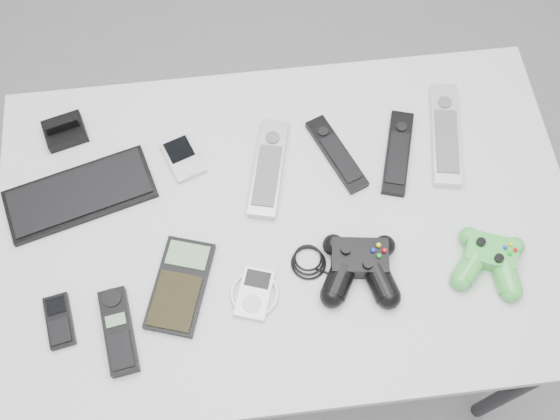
{
  "coord_description": "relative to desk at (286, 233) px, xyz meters",
  "views": [
    {
      "loc": [
        0.01,
        -0.52,
        1.95
      ],
      "look_at": [
        0.07,
        0.03,
        0.79
      ],
      "focal_mm": 42.0,
      "sensor_mm": 36.0,
      "label": 1
    }
  ],
  "objects": [
    {
      "name": "dock_bracket",
      "position": [
        -0.44,
        0.25,
        0.09
      ],
      "size": [
        0.1,
        0.09,
        0.04
      ],
      "primitive_type": "cube",
      "rotation": [
        0.0,
        0.0,
        0.27
      ],
      "color": "black",
      "rests_on": "desk"
    },
    {
      "name": "controller_black",
      "position": [
        0.12,
        -0.12,
        0.09
      ],
      "size": [
        0.28,
        0.19,
        0.05
      ],
      "primitive_type": null,
      "rotation": [
        0.0,
        0.0,
        -0.14
      ],
      "color": "black",
      "rests_on": "desk"
    },
    {
      "name": "desk",
      "position": [
        0.0,
        0.0,
        0.0
      ],
      "size": [
        1.15,
        0.74,
        0.77
      ],
      "color": "#A5A5A8",
      "rests_on": "floor"
    },
    {
      "name": "pda",
      "position": [
        -0.2,
        0.16,
        0.07
      ],
      "size": [
        0.09,
        0.11,
        0.02
      ],
      "primitive_type": "cube",
      "rotation": [
        0.0,
        0.0,
        0.36
      ],
      "color": "#A7A6AD",
      "rests_on": "desk"
    },
    {
      "name": "calculator",
      "position": [
        -0.22,
        -0.12,
        0.08
      ],
      "size": [
        0.15,
        0.21,
        0.02
      ],
      "primitive_type": "cube",
      "rotation": [
        0.0,
        0.0,
        -0.31
      ],
      "color": "black",
      "rests_on": "desk"
    },
    {
      "name": "remote_silver_a",
      "position": [
        -0.02,
        0.12,
        0.08
      ],
      "size": [
        0.11,
        0.23,
        0.02
      ],
      "primitive_type": "cube",
      "rotation": [
        0.0,
        0.0,
        -0.24
      ],
      "color": "#A7A6AD",
      "rests_on": "desk"
    },
    {
      "name": "pda_keyboard",
      "position": [
        -0.41,
        0.1,
        0.08
      ],
      "size": [
        0.32,
        0.2,
        0.02
      ],
      "primitive_type": "cube",
      "rotation": [
        0.0,
        0.0,
        0.27
      ],
      "color": "black",
      "rests_on": "desk"
    },
    {
      "name": "controller_green",
      "position": [
        0.37,
        -0.14,
        0.09
      ],
      "size": [
        0.18,
        0.18,
        0.05
      ],
      "primitive_type": null,
      "rotation": [
        0.0,
        0.0,
        -0.36
      ],
      "color": "#227E33",
      "rests_on": "desk"
    },
    {
      "name": "cordless_handset",
      "position": [
        -0.33,
        -0.19,
        0.08
      ],
      "size": [
        0.07,
        0.17,
        0.03
      ],
      "primitive_type": "cube",
      "rotation": [
        0.0,
        0.0,
        0.15
      ],
      "color": "black",
      "rests_on": "desk"
    },
    {
      "name": "remote_black_a",
      "position": [
        0.12,
        0.13,
        0.08
      ],
      "size": [
        0.11,
        0.19,
        0.02
      ],
      "primitive_type": "cube",
      "rotation": [
        0.0,
        0.0,
        0.38
      ],
      "color": "black",
      "rests_on": "desk"
    },
    {
      "name": "remote_black_b",
      "position": [
        0.25,
        0.12,
        0.08
      ],
      "size": [
        0.1,
        0.2,
        0.02
      ],
      "primitive_type": "cube",
      "rotation": [
        0.0,
        0.0,
        -0.3
      ],
      "color": "black",
      "rests_on": "desk"
    },
    {
      "name": "floor",
      "position": [
        -0.08,
        -0.02,
        -0.7
      ],
      "size": [
        3.5,
        3.5,
        0.0
      ],
      "primitive_type": "plane",
      "color": "slate",
      "rests_on": "ground"
    },
    {
      "name": "remote_silver_b",
      "position": [
        0.35,
        0.15,
        0.08
      ],
      "size": [
        0.1,
        0.25,
        0.02
      ],
      "primitive_type": "cube",
      "rotation": [
        0.0,
        0.0,
        -0.18
      ],
      "color": "#BAB9C1",
      "rests_on": "desk"
    },
    {
      "name": "mp3_player",
      "position": [
        -0.08,
        -0.15,
        0.08
      ],
      "size": [
        0.12,
        0.12,
        0.02
      ],
      "primitive_type": "cube",
      "rotation": [
        0.0,
        0.0,
        -0.32
      ],
      "color": "white",
      "rests_on": "desk"
    },
    {
      "name": "mobile_phone",
      "position": [
        -0.44,
        -0.16,
        0.08
      ],
      "size": [
        0.06,
        0.11,
        0.02
      ],
      "primitive_type": "cube",
      "rotation": [
        0.0,
        0.0,
        0.18
      ],
      "color": "black",
      "rests_on": "desk"
    }
  ]
}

